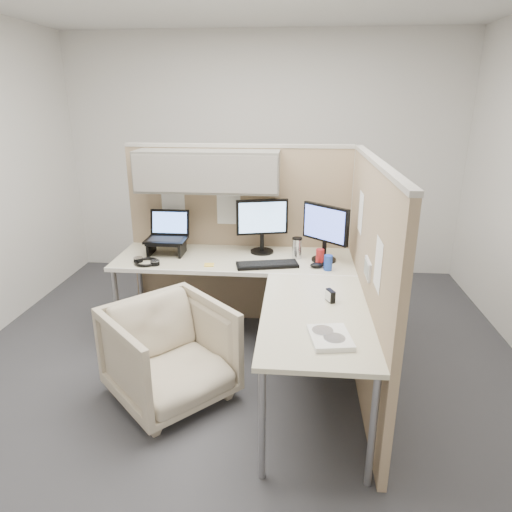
# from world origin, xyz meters

# --- Properties ---
(ground) EXTENTS (4.50, 4.50, 0.00)m
(ground) POSITION_xyz_m (0.00, 0.00, 0.00)
(ground) COLOR #35353A
(ground) RESTS_ON ground
(partition_back) EXTENTS (2.00, 0.36, 1.63)m
(partition_back) POSITION_xyz_m (-0.22, 0.83, 1.10)
(partition_back) COLOR tan
(partition_back) RESTS_ON ground
(partition_right) EXTENTS (0.07, 2.03, 1.63)m
(partition_right) POSITION_xyz_m (0.90, -0.07, 0.82)
(partition_right) COLOR tan
(partition_right) RESTS_ON ground
(desk) EXTENTS (2.00, 1.98, 0.73)m
(desk) POSITION_xyz_m (0.12, 0.13, 0.69)
(desk) COLOR beige
(desk) RESTS_ON ground
(office_chair) EXTENTS (1.00, 1.00, 0.75)m
(office_chair) POSITION_xyz_m (-0.43, -0.38, 0.38)
(office_chair) COLOR beige
(office_chair) RESTS_ON ground
(monitor_left) EXTENTS (0.44, 0.20, 0.47)m
(monitor_left) POSITION_xyz_m (0.11, 0.69, 1.00)
(monitor_left) COLOR black
(monitor_left) RESTS_ON desk
(monitor_right) EXTENTS (0.35, 0.32, 0.47)m
(monitor_right) POSITION_xyz_m (0.63, 0.53, 1.00)
(monitor_right) COLOR black
(monitor_right) RESTS_ON desk
(laptop_station) EXTENTS (0.34, 0.29, 0.36)m
(laptop_station) POSITION_xyz_m (-0.70, 0.60, 0.87)
(laptop_station) COLOR black
(laptop_station) RESTS_ON desk
(keyboard) EXTENTS (0.51, 0.27, 0.02)m
(keyboard) POSITION_xyz_m (0.18, 0.36, 0.74)
(keyboard) COLOR black
(keyboard) RESTS_ON desk
(mouse) EXTENTS (0.12, 0.09, 0.04)m
(mouse) POSITION_xyz_m (0.57, 0.36, 0.75)
(mouse) COLOR black
(mouse) RESTS_ON desk
(travel_mug) EXTENTS (0.08, 0.08, 0.18)m
(travel_mug) POSITION_xyz_m (0.41, 0.57, 0.82)
(travel_mug) COLOR silver
(travel_mug) RESTS_ON desk
(soda_can_green) EXTENTS (0.07, 0.07, 0.12)m
(soda_can_green) POSITION_xyz_m (0.66, 0.31, 0.79)
(soda_can_green) COLOR #1E3FA5
(soda_can_green) RESTS_ON desk
(soda_can_silver) EXTENTS (0.07, 0.07, 0.12)m
(soda_can_silver) POSITION_xyz_m (0.60, 0.46, 0.79)
(soda_can_silver) COLOR #B21E1E
(soda_can_silver) RESTS_ON desk
(sticky_note_a) EXTENTS (0.08, 0.08, 0.01)m
(sticky_note_a) POSITION_xyz_m (-0.29, 0.33, 0.73)
(sticky_note_a) COLOR yellow
(sticky_note_a) RESTS_ON desk
(sticky_note_b) EXTENTS (0.09, 0.09, 0.01)m
(sticky_note_b) POSITION_xyz_m (0.06, 0.32, 0.73)
(sticky_note_b) COLOR yellow
(sticky_note_b) RESTS_ON desk
(headphones) EXTENTS (0.25, 0.25, 0.04)m
(headphones) POSITION_xyz_m (-0.80, 0.33, 0.75)
(headphones) COLOR black
(headphones) RESTS_ON desk
(paper_stack) EXTENTS (0.26, 0.31, 0.03)m
(paper_stack) POSITION_xyz_m (0.61, -0.78, 0.75)
(paper_stack) COLOR white
(paper_stack) RESTS_ON desk
(desk_clock) EXTENTS (0.06, 0.09, 0.08)m
(desk_clock) POSITION_xyz_m (0.64, -0.27, 0.77)
(desk_clock) COLOR black
(desk_clock) RESTS_ON desk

